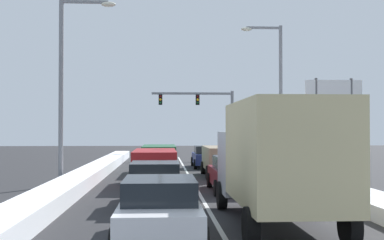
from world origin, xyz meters
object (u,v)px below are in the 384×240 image
sedan_black_center_lane_second (155,183)px  traffic_light_gantry (207,109)px  sedan_maroon_right_lane_second (234,174)px  roadside_sign_right (334,105)px  sedan_white_center_lane_nearest (160,210)px  street_lamp_right_mid (276,85)px  box_truck_right_lane_nearest (276,156)px  suv_red_center_lane_third (155,164)px  suv_green_center_lane_fourth (159,156)px  street_lamp_left_mid (68,74)px  suv_tan_right_lane_third (223,158)px  sedan_navy_right_lane_fourth (207,156)px

sedan_black_center_lane_second → traffic_light_gantry: traffic_light_gantry is taller
sedan_maroon_right_lane_second → roadside_sign_right: roadside_sign_right is taller
sedan_white_center_lane_nearest → street_lamp_right_mid: size_ratio=0.48×
box_truck_right_lane_nearest → traffic_light_gantry: traffic_light_gantry is taller
suv_red_center_lane_third → suv_green_center_lane_fourth: bearing=88.7°
street_lamp_right_mid → street_lamp_left_mid: bearing=-146.9°
roadside_sign_right → suv_green_center_lane_fourth: bearing=163.3°
box_truck_right_lane_nearest → suv_red_center_lane_third: (-3.45, 10.01, -0.88)m
suv_tan_right_lane_third → sedan_white_center_lane_nearest: (-3.43, -16.12, -0.25)m
traffic_light_gantry → sedan_maroon_right_lane_second: bearing=-92.5°
street_lamp_left_mid → roadside_sign_right: street_lamp_left_mid is taller
suv_red_center_lane_third → street_lamp_left_mid: size_ratio=0.55×
sedan_black_center_lane_second → street_lamp_left_mid: size_ratio=0.51×
suv_green_center_lane_fourth → suv_red_center_lane_third: bearing=-91.3°
sedan_maroon_right_lane_second → sedan_white_center_lane_nearest: 9.92m
sedan_navy_right_lane_fourth → box_truck_right_lane_nearest: bearing=-90.0°
sedan_white_center_lane_nearest → street_lamp_left_mid: size_ratio=0.51×
street_lamp_right_mid → box_truck_right_lane_nearest: bearing=-103.0°
box_truck_right_lane_nearest → street_lamp_right_mid: 18.60m
box_truck_right_lane_nearest → sedan_white_center_lane_nearest: bearing=-150.3°
suv_tan_right_lane_third → street_lamp_left_mid: (-7.80, -4.11, 4.22)m
box_truck_right_lane_nearest → sedan_navy_right_lane_fourth: bearing=90.0°
sedan_black_center_lane_second → traffic_light_gantry: size_ratio=0.60×
sedan_maroon_right_lane_second → roadside_sign_right: 9.47m
sedan_white_center_lane_nearest → street_lamp_left_mid: (-4.37, 12.02, 4.47)m
traffic_light_gantry → street_lamp_right_mid: street_lamp_right_mid is taller
suv_green_center_lane_fourth → suv_tan_right_lane_third: bearing=-32.7°
sedan_maroon_right_lane_second → sedan_navy_right_lane_fourth: same height
sedan_black_center_lane_second → sedan_navy_right_lane_fourth: bearing=79.0°
sedan_maroon_right_lane_second → suv_red_center_lane_third: suv_red_center_lane_third is taller
roadside_sign_right → suv_tan_right_lane_third: bearing=174.2°
sedan_black_center_lane_second → suv_green_center_lane_fourth: (0.05, 12.70, 0.25)m
suv_red_center_lane_third → traffic_light_gantry: size_ratio=0.65×
street_lamp_right_mid → sedan_black_center_lane_second: bearing=-118.3°
sedan_maroon_right_lane_second → suv_red_center_lane_third: bearing=144.8°
suv_tan_right_lane_third → sedan_black_center_lane_second: suv_tan_right_lane_third is taller
suv_tan_right_lane_third → suv_red_center_lane_third: same height
suv_green_center_lane_fourth → street_lamp_left_mid: 8.75m
sedan_white_center_lane_nearest → box_truck_right_lane_nearest: bearing=29.7°
traffic_light_gantry → roadside_sign_right: (5.45, -18.29, -0.48)m
sedan_navy_right_lane_fourth → roadside_sign_right: 10.31m
sedan_black_center_lane_second → street_lamp_left_mid: 8.78m
sedan_maroon_right_lane_second → suv_green_center_lane_fourth: 9.57m
box_truck_right_lane_nearest → suv_red_center_lane_third: box_truck_right_lane_nearest is taller
box_truck_right_lane_nearest → suv_green_center_lane_fourth: bearing=101.2°
sedan_maroon_right_lane_second → suv_tan_right_lane_third: (0.33, 6.70, 0.25)m
box_truck_right_lane_nearest → roadside_sign_right: bearing=64.8°
suv_red_center_lane_third → suv_green_center_lane_fourth: (0.15, 6.61, 0.00)m
sedan_maroon_right_lane_second → street_lamp_right_mid: street_lamp_right_mid is taller
suv_tan_right_lane_third → sedan_navy_right_lane_fourth: 6.74m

